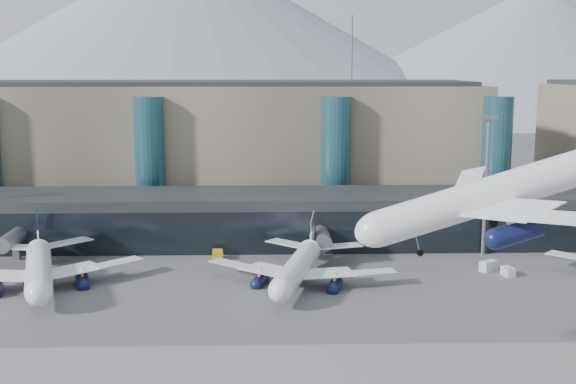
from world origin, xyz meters
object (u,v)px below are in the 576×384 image
object	(u,v)px
jet_parked_left	(38,257)
veh_g	(508,272)
hero_jet	(513,181)
jet_parked_mid	(301,257)
veh_b	(218,255)
lightmast_mid	(486,177)
veh_d	(489,266)

from	to	relation	value
jet_parked_left	veh_g	world-z (taller)	jet_parked_left
hero_jet	jet_parked_mid	size ratio (longest dim) A/B	1.06
veh_b	veh_g	world-z (taller)	veh_b
hero_jet	jet_parked_left	distance (m)	75.28
lightmast_mid	hero_jet	size ratio (longest dim) A/B	0.74
hero_jet	veh_g	size ratio (longest dim) A/B	13.83
jet_parked_left	lightmast_mid	bearing A→B (deg)	-95.59
lightmast_mid	jet_parked_left	xyz separation A→B (m)	(-76.44, -15.65, -10.17)
jet_parked_left	jet_parked_mid	world-z (taller)	jet_parked_left
hero_jet	veh_g	xyz separation A→B (m)	(13.45, 38.76, -21.42)
lightmast_mid	jet_parked_left	world-z (taller)	lightmast_mid
veh_g	lightmast_mid	bearing A→B (deg)	168.69
jet_parked_left	jet_parked_mid	bearing A→B (deg)	-107.25
hero_jet	jet_parked_mid	xyz separation A→B (m)	(-21.12, 36.84, -18.18)
veh_g	jet_parked_mid	bearing A→B (deg)	-98.66
jet_parked_mid	lightmast_mid	bearing A→B (deg)	-51.63
lightmast_mid	veh_b	distance (m)	50.70
jet_parked_left	jet_parked_mid	size ratio (longest dim) A/B	1.07
veh_d	veh_b	bearing A→B (deg)	138.32
jet_parked_mid	veh_b	size ratio (longest dim) A/B	11.47
hero_jet	veh_g	world-z (taller)	hero_jet
veh_b	veh_d	bearing A→B (deg)	-107.44
veh_b	veh_g	xyz separation A→B (m)	(48.93, -11.79, -0.09)
veh_b	veh_g	distance (m)	50.33
lightmast_mid	hero_jet	world-z (taller)	hero_jet
jet_parked_mid	veh_d	size ratio (longest dim) A/B	10.74
hero_jet	veh_d	xyz separation A→B (m)	(11.15, 41.77, -21.28)
veh_b	veh_d	world-z (taller)	veh_d
jet_parked_mid	veh_g	size ratio (longest dim) A/B	13.02
hero_jet	veh_d	bearing A→B (deg)	71.08
jet_parked_mid	hero_jet	bearing A→B (deg)	-136.34
lightmast_mid	hero_jet	bearing A→B (deg)	-104.23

